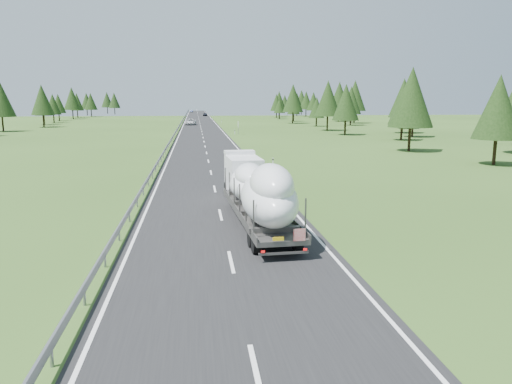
{
  "coord_description": "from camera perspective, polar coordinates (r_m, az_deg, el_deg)",
  "views": [
    {
      "loc": [
        -1.42,
        -20.63,
        6.93
      ],
      "look_at": [
        1.93,
        6.9,
        1.77
      ],
      "focal_mm": 35.0,
      "sensor_mm": 36.0,
      "label": 1
    }
  ],
  "objects": [
    {
      "name": "distant_car_dark",
      "position": [
        215.17,
        -5.83,
        8.82
      ],
      "size": [
        2.09,
        4.31,
        1.42
      ],
      "primitive_type": "imported",
      "rotation": [
        0.0,
        0.0,
        -0.1
      ],
      "color": "black",
      "rests_on": "ground"
    },
    {
      "name": "tree_line_right",
      "position": [
        120.26,
        13.31,
        10.29
      ],
      "size": [
        27.08,
        275.0,
        12.56
      ],
      "color": "black",
      "rests_on": "ground"
    },
    {
      "name": "tree_line_left",
      "position": [
        126.73,
        -27.07,
        9.31
      ],
      "size": [
        15.27,
        275.26,
        12.22
      ],
      "color": "black",
      "rests_on": "ground"
    },
    {
      "name": "distant_van",
      "position": [
        140.24,
        -7.47,
        7.94
      ],
      "size": [
        3.13,
        6.08,
        1.64
      ],
      "primitive_type": "imported",
      "rotation": [
        0.0,
        0.0,
        -0.07
      ],
      "color": "silver",
      "rests_on": "ground"
    },
    {
      "name": "road_surface",
      "position": [
        120.84,
        -6.29,
        7.18
      ],
      "size": [
        10.0,
        400.0,
        0.02
      ],
      "primitive_type": "cube",
      "color": "black",
      "rests_on": "ground"
    },
    {
      "name": "highway_sign",
      "position": [
        101.13,
        -2.05,
        7.62
      ],
      "size": [
        0.08,
        0.9,
        2.6
      ],
      "color": "slate",
      "rests_on": "ground"
    },
    {
      "name": "guardrail",
      "position": [
        120.8,
        -8.83,
        7.4
      ],
      "size": [
        0.1,
        400.0,
        0.76
      ],
      "color": "slate",
      "rests_on": "ground"
    },
    {
      "name": "distant_car_blue",
      "position": [
        277.86,
        -7.38,
        9.15
      ],
      "size": [
        1.54,
        4.08,
        1.33
      ],
      "primitive_type": "imported",
      "rotation": [
        0.0,
        0.0,
        0.03
      ],
      "color": "#1A2649",
      "rests_on": "ground"
    },
    {
      "name": "ground",
      "position": [
        21.81,
        -2.86,
        -8.01
      ],
      "size": [
        400.0,
        400.0,
        0.0
      ],
      "primitive_type": "plane",
      "color": "#2B4918",
      "rests_on": "ground"
    },
    {
      "name": "boat_truck",
      "position": [
        28.2,
        -0.01,
        0.54
      ],
      "size": [
        3.1,
        17.47,
        3.97
      ],
      "color": "white",
      "rests_on": "ground"
    },
    {
      "name": "marker_posts",
      "position": [
        175.92,
        -4.39,
        8.41
      ],
      "size": [
        0.13,
        350.08,
        1.0
      ],
      "color": "silver",
      "rests_on": "ground"
    }
  ]
}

